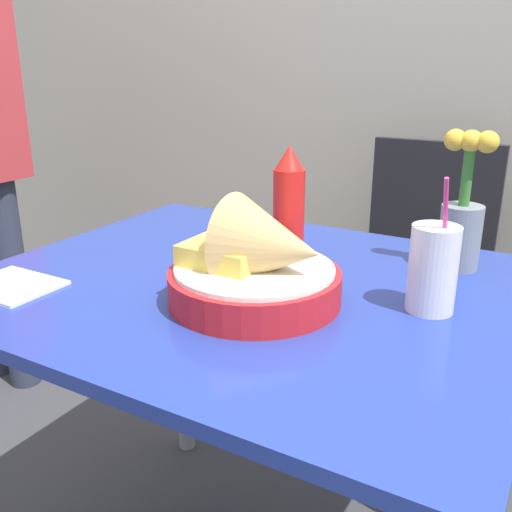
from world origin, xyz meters
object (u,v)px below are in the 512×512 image
flower_vase (462,217)px  food_basket (260,268)px  ketchup_bottle (289,205)px  drink_cup (433,272)px  chair_far_window (421,264)px

flower_vase → food_basket: bearing=-125.9°
food_basket → flower_vase: flower_vase is taller
ketchup_bottle → flower_vase: 0.34m
ketchup_bottle → drink_cup: 0.34m
ketchup_bottle → flower_vase: flower_vase is taller
chair_far_window → flower_vase: (0.21, -0.61, 0.32)m
drink_cup → chair_far_window: bearing=104.1°
food_basket → ketchup_bottle: size_ratio=1.25×
drink_cup → flower_vase: bearing=90.9°
chair_far_window → drink_cup: drink_cup is taller
chair_far_window → ketchup_bottle: ketchup_bottle is taller
drink_cup → flower_vase: (-0.00, 0.23, 0.04)m
food_basket → flower_vase: (0.25, 0.35, 0.04)m
chair_far_window → ketchup_bottle: size_ratio=3.96×
chair_far_window → flower_vase: bearing=-71.2°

